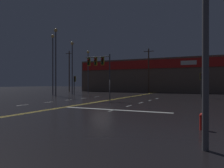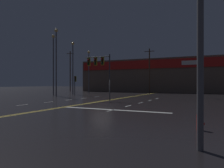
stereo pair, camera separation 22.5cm
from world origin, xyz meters
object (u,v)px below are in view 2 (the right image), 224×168
traffic_signal_median (99,65)px  traffic_signal_corner_northeast (202,80)px  streetlight_median_approach (56,54)px  streetlight_near_right (53,57)px  fire_hydrant (199,121)px  streetlight_far_median (73,61)px  traffic_signal_corner_northwest (75,81)px  streetlight_near_left (89,66)px

traffic_signal_median → traffic_signal_corner_northeast: size_ratio=1.57×
streetlight_median_approach → streetlight_near_right: bearing=137.2°
fire_hydrant → streetlight_far_median: bearing=135.2°
streetlight_near_right → streetlight_median_approach: bearing=-42.8°
streetlight_near_right → streetlight_far_median: bearing=73.6°
traffic_signal_median → streetlight_far_median: (-11.61, 10.71, 1.94)m
traffic_signal_corner_northwest → fire_hydrant: bearing=-44.5°
streetlight_near_left → streetlight_median_approach: 12.95m
traffic_signal_corner_northwest → streetlight_far_median: (-2.10, 2.25, 3.84)m
streetlight_far_median → fire_hydrant: streetlight_far_median is taller
traffic_signal_median → streetlight_median_approach: 11.06m
traffic_signal_median → traffic_signal_corner_northeast: bearing=41.2°
streetlight_near_right → streetlight_median_approach: 3.82m
traffic_signal_median → streetlight_near_left: size_ratio=0.61×
streetlight_median_approach → streetlight_near_left: bearing=98.1°
streetlight_near_left → streetlight_near_right: (-0.98, -10.20, 0.84)m
streetlight_near_right → streetlight_median_approach: streetlight_median_approach is taller
streetlight_median_approach → streetlight_far_median: bearing=103.4°
traffic_signal_median → streetlight_median_approach: size_ratio=0.52×
traffic_signal_median → streetlight_far_median: bearing=137.3°
streetlight_near_right → traffic_signal_median: bearing=-27.3°
streetlight_near_left → traffic_signal_corner_northeast: bearing=-17.0°
streetlight_near_left → streetlight_far_median: (0.22, -6.11, 0.47)m
traffic_signal_median → streetlight_near_right: size_ratio=0.53×
traffic_signal_median → streetlight_near_left: (-11.83, 16.82, 1.47)m
traffic_signal_median → traffic_signal_corner_northwest: traffic_signal_median is taller
traffic_signal_corner_northeast → streetlight_near_left: 24.27m
traffic_signal_corner_northeast → fire_hydrant: traffic_signal_corner_northeast is taller
traffic_signal_corner_northwest → streetlight_near_left: streetlight_near_left is taller
traffic_signal_median → traffic_signal_corner_northwest: size_ratio=1.66×
streetlight_median_approach → fire_hydrant: bearing=-37.4°
streetlight_near_right → streetlight_far_median: size_ratio=1.07×
traffic_signal_corner_northwest → streetlight_far_median: bearing=132.9°
traffic_signal_median → traffic_signal_corner_northwest: bearing=138.3°
traffic_signal_median → streetlight_near_right: streetlight_near_right is taller
traffic_signal_median → streetlight_near_right: bearing=152.7°
traffic_signal_corner_northeast → traffic_signal_median: bearing=-138.8°
traffic_signal_corner_northeast → streetlight_median_approach: streetlight_median_approach is taller
traffic_signal_corner_northwest → streetlight_median_approach: bearing=-96.4°
streetlight_median_approach → fire_hydrant: size_ratio=14.27×
traffic_signal_corner_northwest → traffic_signal_corner_northeast: traffic_signal_corner_northeast is taller
traffic_signal_corner_northwest → streetlight_near_right: bearing=-150.9°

